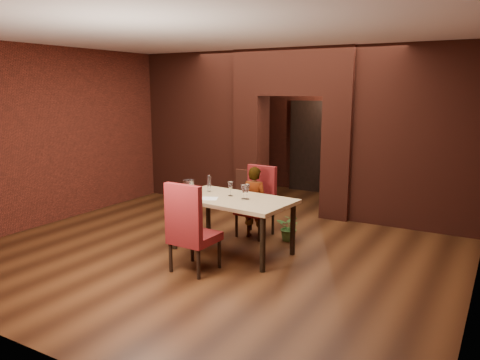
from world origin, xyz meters
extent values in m
plane|color=#422310|center=(0.00, 0.00, 0.00)|extent=(8.00, 8.00, 0.00)
cube|color=silver|center=(0.00, 0.00, 3.20)|extent=(7.00, 8.00, 0.04)
cube|color=maroon|center=(0.00, 4.00, 1.60)|extent=(7.00, 0.04, 3.20)
cube|color=maroon|center=(0.00, -4.00, 1.60)|extent=(7.00, 0.04, 3.20)
cube|color=maroon|center=(-3.50, 0.00, 1.60)|extent=(0.04, 8.00, 3.20)
cube|color=maroon|center=(-0.95, 2.00, 1.15)|extent=(0.55, 0.55, 2.30)
cube|color=maroon|center=(0.95, 2.00, 1.15)|extent=(0.55, 0.55, 2.30)
cube|color=maroon|center=(0.00, 2.00, 2.75)|extent=(2.45, 0.55, 0.90)
cube|color=maroon|center=(-2.36, 2.00, 1.60)|extent=(2.28, 0.35, 3.20)
cube|color=maroon|center=(2.36, 2.00, 1.60)|extent=(2.28, 0.35, 3.20)
cube|color=brown|center=(-0.95, 1.71, 0.55)|extent=(0.40, 0.03, 0.50)
cube|color=black|center=(-0.40, 3.94, 1.05)|extent=(0.90, 0.08, 2.10)
cube|color=black|center=(-0.40, 3.90, 1.05)|extent=(1.02, 0.04, 2.22)
cube|color=tan|center=(0.21, -0.71, 0.42)|extent=(1.88, 1.17, 0.84)
cube|color=maroon|center=(0.13, 0.16, 0.58)|extent=(0.56, 0.56, 1.17)
cube|color=maroon|center=(0.15, -1.59, 0.62)|extent=(0.58, 0.58, 1.24)
imported|color=white|center=(0.17, 0.07, 0.60)|extent=(0.47, 0.33, 1.20)
cube|color=silver|center=(-0.08, -0.94, 0.84)|extent=(0.36, 0.32, 0.00)
cylinder|color=#B0AFB6|center=(-0.51, -0.81, 0.95)|extent=(0.18, 0.18, 0.22)
cylinder|color=silver|center=(-0.32, -0.52, 0.98)|extent=(0.06, 0.06, 0.27)
imported|color=#3A6B2D|center=(0.75, 0.21, 0.22)|extent=(0.42, 0.37, 0.45)
camera|label=1|loc=(3.73, -6.52, 2.45)|focal=35.00mm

